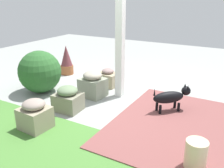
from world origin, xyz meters
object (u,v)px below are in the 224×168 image
Objects in this scene: stone_planter_near at (93,84)px; ceramic_urn at (196,155)px; terracotta_pot_spiky at (67,61)px; round_shrub at (40,72)px; stone_planter_nearest at (108,78)px; porch_pillar at (120,34)px; stone_planter_far at (35,115)px; dog at (171,97)px; stone_planter_mid at (68,99)px.

stone_planter_near reaches higher than ceramic_urn.
round_shrub is at bearing 104.48° from terracotta_pot_spiky.
stone_planter_nearest is 0.63× the size of terracotta_pot_spiky.
round_shrub reaches higher than ceramic_urn.
porch_pillar is at bearing 142.51° from stone_planter_nearest.
porch_pillar reaches higher than stone_planter_nearest.
porch_pillar is 2.03m from stone_planter_far.
stone_planter_far is at bearing 74.12° from porch_pillar.
terracotta_pot_spiky is 2.95m from dog.
stone_planter_near is 1.50m from dog.
stone_planter_mid is 1.11m from round_shrub.
stone_planter_mid is 1.00× the size of stone_planter_far.
stone_planter_far reaches higher than ceramic_urn.
stone_planter_far is 2.25m from ceramic_urn.
round_shrub is (1.47, 0.60, -0.77)m from porch_pillar.
stone_planter_nearest reaches higher than ceramic_urn.
round_shrub is at bearing 22.04° from porch_pillar.
porch_pillar is 1.47m from stone_planter_mid.
dog is 1.59× the size of ceramic_urn.
round_shrub reaches higher than terracotta_pot_spiky.
terracotta_pot_spiky is at bearing -32.96° from stone_planter_near.
stone_planter_near reaches higher than dog.
stone_planter_mid is at bearing 158.31° from round_shrub.
terracotta_pot_spiky is 1.27× the size of dog.
stone_planter_nearest is 2.08m from stone_planter_far.
stone_planter_nearest is 0.89× the size of stone_planter_near.
ceramic_urn is (-1.75, 1.48, -1.01)m from porch_pillar.
porch_pillar reaches higher than stone_planter_near.
dog is (-1.07, 0.19, -0.92)m from porch_pillar.
round_shrub is (1.02, -0.40, 0.21)m from stone_planter_mid.
dog is (-1.55, 0.56, 0.10)m from stone_planter_nearest.
terracotta_pot_spiky is (1.29, -2.31, 0.12)m from stone_planter_far.
stone_planter_nearest is at bearing -88.93° from stone_planter_mid.
terracotta_pot_spiky is at bearing -50.30° from stone_planter_mid.
terracotta_pot_spiky is at bearing -60.77° from stone_planter_far.
porch_pillar is 5.21× the size of stone_planter_far.
stone_planter_far is 0.82× the size of dog.
stone_planter_far reaches higher than stone_planter_mid.
stone_planter_far is at bearing 87.84° from stone_planter_near.
round_shrub reaches higher than stone_planter_far.
stone_planter_far is at bearing 87.36° from stone_planter_mid.
terracotta_pot_spiky is at bearing -18.50° from porch_pillar.
stone_planter_nearest is 0.98× the size of stone_planter_far.
stone_planter_near is 1.10× the size of stone_planter_far.
porch_pillar reaches higher than stone_planter_mid.
terracotta_pot_spiky is 4.09m from ceramic_urn.
stone_planter_near is (-0.05, 0.65, 0.07)m from stone_planter_nearest.
stone_planter_near is at bearing -28.85° from ceramic_urn.
round_shrub is 1.50× the size of dog.
round_shrub is at bearing 17.05° from stone_planter_near.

